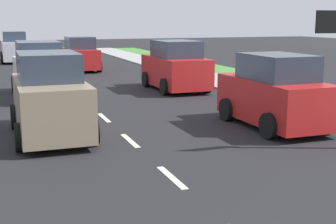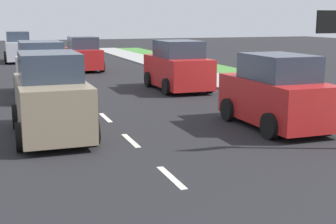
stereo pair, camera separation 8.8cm
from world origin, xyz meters
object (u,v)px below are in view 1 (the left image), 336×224
object	(u,v)px
car_parked_curbside	(274,94)
car_outgoing_far	(80,55)
car_oncoming_second	(39,71)
car_oncoming_lead	(50,98)
car_parked_far	(175,67)
car_oncoming_third	(15,48)

from	to	relation	value
car_parked_curbside	car_outgoing_far	distance (m)	16.98
car_oncoming_second	car_outgoing_far	world-z (taller)	car_oncoming_second
car_oncoming_lead	car_outgoing_far	xyz separation A→B (m)	(3.47, 15.73, -0.09)
car_parked_curbside	car_parked_far	world-z (taller)	car_parked_far
car_oncoming_lead	car_parked_far	bearing A→B (deg)	47.80
car_parked_far	car_oncoming_second	size ratio (longest dim) A/B	0.93
car_parked_far	car_oncoming_lead	bearing A→B (deg)	-132.20
car_parked_curbside	car_outgoing_far	xyz separation A→B (m)	(-2.58, 16.78, -0.03)
car_oncoming_lead	car_oncoming_second	bearing A→B (deg)	87.12
car_parked_far	car_oncoming_third	distance (m)	17.44
car_oncoming_second	car_oncoming_third	size ratio (longest dim) A/B	0.99
car_oncoming_second	car_oncoming_lead	size ratio (longest dim) A/B	1.08
car_oncoming_second	car_oncoming_lead	world-z (taller)	car_oncoming_lead
car_oncoming_second	car_oncoming_lead	distance (m)	6.83
car_oncoming_second	car_oncoming_lead	bearing A→B (deg)	-92.88
car_oncoming_third	car_outgoing_far	xyz separation A→B (m)	(3.36, -7.30, -0.08)
car_oncoming_second	car_oncoming_third	distance (m)	16.21
car_parked_curbside	car_oncoming_second	xyz separation A→B (m)	(-5.71, 7.87, 0.05)
car_parked_far	car_outgoing_far	size ratio (longest dim) A/B	1.06
car_parked_curbside	car_oncoming_third	size ratio (longest dim) A/B	0.87
car_outgoing_far	car_parked_far	bearing A→B (deg)	-74.50
car_oncoming_second	car_outgoing_far	bearing A→B (deg)	70.66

